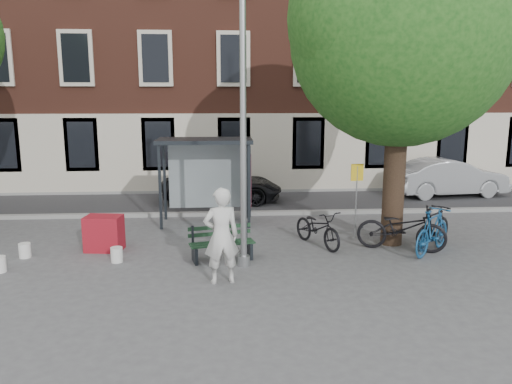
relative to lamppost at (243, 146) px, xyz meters
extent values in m
plane|color=#4C4C4F|center=(0.00, 0.00, -2.78)|extent=(90.00, 90.00, 0.00)
cube|color=#28282B|center=(0.00, 7.00, -2.78)|extent=(40.00, 4.00, 0.01)
cube|color=gray|center=(0.00, 5.00, -2.72)|extent=(40.00, 0.25, 0.12)
cube|color=gray|center=(0.00, 9.00, -2.72)|extent=(40.00, 0.25, 0.12)
cube|color=brown|center=(0.00, 13.00, 4.22)|extent=(30.00, 8.00, 14.00)
cylinder|color=#9EA0A3|center=(0.00, 0.00, 0.22)|extent=(0.14, 0.14, 6.00)
cylinder|color=#9EA0A3|center=(0.00, 0.00, -2.66)|extent=(0.28, 0.28, 0.24)
cylinder|color=black|center=(4.00, 1.50, -1.08)|extent=(0.56, 0.56, 3.40)
sphere|color=#194B16|center=(4.00, 1.50, 2.62)|extent=(5.60, 5.60, 5.60)
sphere|color=#194B16|center=(4.90, 1.90, 3.12)|extent=(3.92, 3.92, 3.92)
sphere|color=#194B16|center=(3.20, 1.20, 2.92)|extent=(4.20, 4.20, 4.20)
sphere|color=#194B16|center=(4.20, 0.60, 3.22)|extent=(3.64, 3.64, 3.64)
cube|color=#1E2328|center=(-2.30, 3.40, -1.53)|extent=(0.08, 0.08, 2.50)
cube|color=#1E2328|center=(0.30, 3.40, -1.53)|extent=(0.08, 0.08, 2.50)
cube|color=#1E2328|center=(-2.30, 4.60, -1.53)|extent=(0.08, 0.08, 2.50)
cube|color=#1E2328|center=(0.30, 4.60, -1.53)|extent=(0.08, 0.08, 2.50)
cube|color=#1E2328|center=(-1.00, 4.00, -0.22)|extent=(2.85, 1.45, 0.12)
cube|color=#8C999E|center=(-1.00, 4.60, -1.41)|extent=(2.34, 0.04, 2.00)
cube|color=#1E2328|center=(0.30, 4.00, -1.41)|extent=(0.12, 1.14, 2.12)
cube|color=#D84C19|center=(0.37, 4.00, -1.41)|extent=(0.02, 0.90, 1.62)
imported|color=silver|center=(-0.51, -1.03, -1.76)|extent=(0.83, 0.62, 2.05)
cube|color=#1E2328|center=(-1.15, 0.29, -2.58)|extent=(0.18, 0.49, 0.40)
cube|color=#1E2328|center=(0.15, 0.60, -2.58)|extent=(0.18, 0.49, 0.40)
cube|color=#183620|center=(-0.46, 0.29, -2.37)|extent=(1.54, 0.47, 0.04)
cube|color=#183620|center=(-0.50, 0.45, -2.37)|extent=(1.54, 0.47, 0.04)
cube|color=#183620|center=(-0.54, 0.60, -2.37)|extent=(1.54, 0.47, 0.04)
cube|color=#183620|center=(-0.56, 0.69, -2.19)|extent=(1.52, 0.41, 0.09)
cube|color=#183620|center=(-0.56, 0.69, -2.03)|extent=(1.52, 0.41, 0.09)
imported|color=black|center=(4.05, 0.91, -2.20)|extent=(2.35, 1.51, 1.16)
imported|color=navy|center=(4.74, 0.63, -2.21)|extent=(1.73, 1.73, 1.14)
imported|color=black|center=(2.00, 1.43, -2.29)|extent=(1.40, 1.98, 0.99)
imported|color=black|center=(4.99, 1.14, -2.24)|extent=(1.68, 1.59, 1.08)
imported|color=black|center=(-0.49, 7.25, -2.17)|extent=(4.55, 2.38, 1.22)
imported|color=#999BA0|center=(8.38, 7.72, -2.05)|extent=(4.63, 2.06, 1.48)
cube|color=maroon|center=(-3.50, 1.41, -2.33)|extent=(0.97, 0.71, 0.90)
cylinder|color=silver|center=(-3.00, 0.46, -2.60)|extent=(0.29, 0.29, 0.36)
cylinder|color=white|center=(-5.31, 0.95, -2.60)|extent=(0.32, 0.32, 0.36)
cylinder|color=#9EA0A3|center=(3.21, 2.20, -1.79)|extent=(0.04, 0.04, 2.00)
cube|color=yellow|center=(3.21, 2.20, -0.95)|extent=(0.36, 0.08, 0.47)
camera|label=1|loc=(-0.45, -11.06, 1.10)|focal=35.00mm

